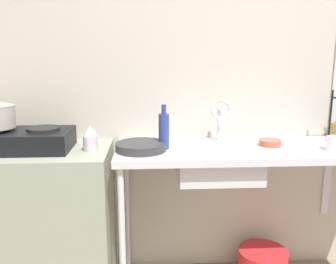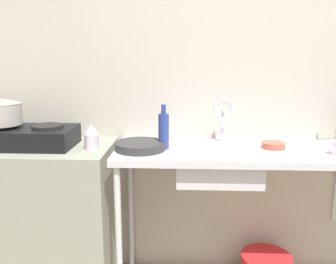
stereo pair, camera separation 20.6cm
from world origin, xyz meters
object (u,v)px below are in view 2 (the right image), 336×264
at_px(stove, 25,136).
at_px(sink_basin, 218,165).
at_px(bottle_by_sink, 164,130).
at_px(frying_pan, 140,146).
at_px(percolator, 91,137).
at_px(small_bowl_on_drainboard, 273,145).
at_px(faucet, 223,114).

xyz_separation_m(stove, sink_basin, (1.13, -0.04, -0.15)).
relative_size(stove, bottle_by_sink, 2.26).
relative_size(stove, frying_pan, 2.01).
xyz_separation_m(sink_basin, bottle_by_sink, (-0.31, 0.02, 0.19)).
height_order(percolator, small_bowl_on_drainboard, percolator).
xyz_separation_m(percolator, frying_pan, (0.28, -0.01, -0.05)).
bearing_deg(stove, frying_pan, -3.93).
distance_m(percolator, sink_basin, 0.74).
height_order(percolator, frying_pan, percolator).
bearing_deg(small_bowl_on_drainboard, percolator, -176.98).
xyz_separation_m(sink_basin, faucet, (0.04, 0.17, 0.27)).
bearing_deg(frying_pan, faucet, 20.04).
xyz_separation_m(frying_pan, bottle_by_sink, (0.13, 0.03, 0.09)).
distance_m(percolator, small_bowl_on_drainboard, 1.05).
height_order(stove, faucet, faucet).
xyz_separation_m(small_bowl_on_drainboard, bottle_by_sink, (-0.63, -0.04, 0.09)).
bearing_deg(bottle_by_sink, stove, 179.03).
xyz_separation_m(percolator, small_bowl_on_drainboard, (1.05, 0.06, -0.05)).
distance_m(frying_pan, bottle_by_sink, 0.16).
distance_m(small_bowl_on_drainboard, bottle_by_sink, 0.64).
bearing_deg(faucet, frying_pan, -159.96).
relative_size(percolator, frying_pan, 0.51).
xyz_separation_m(stove, percolator, (0.40, -0.03, 0.01)).
relative_size(frying_pan, small_bowl_on_drainboard, 2.14).
bearing_deg(faucet, small_bowl_on_drainboard, -20.61).
bearing_deg(stove, small_bowl_on_drainboard, 0.91).
height_order(faucet, small_bowl_on_drainboard, faucet).
bearing_deg(percolator, bottle_by_sink, 2.55).
xyz_separation_m(percolator, bottle_by_sink, (0.41, 0.02, 0.04)).
relative_size(percolator, sink_basin, 0.31).
distance_m(faucet, frying_pan, 0.54).
distance_m(percolator, bottle_by_sink, 0.41).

